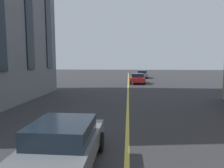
{
  "coord_description": "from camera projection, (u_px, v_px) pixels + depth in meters",
  "views": [
    {
      "loc": [
        7.45,
        -0.02,
        3.01
      ],
      "look_at": [
        16.88,
        0.75,
        1.94
      ],
      "focal_mm": 32.34,
      "sensor_mm": 36.0,
      "label": 1
    }
  ],
  "objects": [
    {
      "name": "car_grey_near",
      "position": [
        61.0,
        148.0,
        5.41
      ],
      "size": [
        4.4,
        1.95,
        1.37
      ],
      "color": "slate",
      "rests_on": "ground_plane"
    },
    {
      "name": "lane_centre_line",
      "position": [
        128.0,
        109.0,
        12.77
      ],
      "size": [
        80.0,
        0.16,
        0.01
      ],
      "color": "#D8C64C",
      "rests_on": "ground_plane"
    },
    {
      "name": "car_red_parked_b",
      "position": [
        137.0,
        78.0,
        27.53
      ],
      "size": [
        4.4,
        1.95,
        1.37
      ],
      "color": "#B21E1E",
      "rests_on": "ground_plane"
    },
    {
      "name": "car_grey_parked_a",
      "position": [
        142.0,
        74.0,
        36.55
      ],
      "size": [
        4.4,
        1.95,
        1.37
      ],
      "color": "slate",
      "rests_on": "ground_plane"
    }
  ]
}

